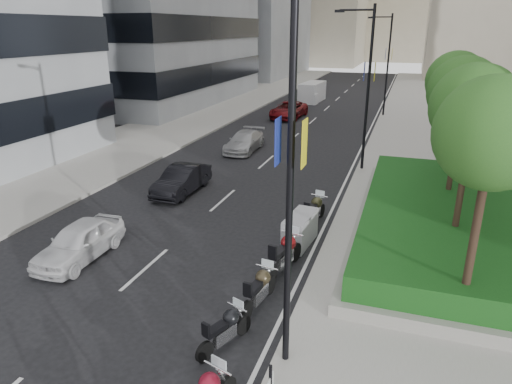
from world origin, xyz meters
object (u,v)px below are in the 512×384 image
at_px(car_c, 244,141).
at_px(car_d, 289,110).
at_px(lamp_post_2, 386,60).
at_px(car_b, 182,180).
at_px(motorcycle_5, 300,230).
at_px(motorcycle_6, 314,210).
at_px(motorcycle_4, 285,254).
at_px(motorcycle_3, 259,289).
at_px(lamp_post_0, 283,167).
at_px(lamp_post_1, 366,82).
at_px(motorcycle_2, 225,329).
at_px(delivery_van, 312,93).
at_px(car_a, 79,241).

distance_m(car_c, car_d, 12.50).
bearing_deg(lamp_post_2, car_b, -107.95).
bearing_deg(motorcycle_5, car_d, 21.44).
bearing_deg(motorcycle_6, motorcycle_4, -169.99).
bearing_deg(motorcycle_6, car_c, 45.21).
relative_size(motorcycle_3, motorcycle_4, 0.89).
relative_size(lamp_post_0, motorcycle_6, 4.08).
height_order(motorcycle_3, car_d, car_d).
distance_m(lamp_post_1, motorcycle_2, 17.54).
bearing_deg(delivery_van, motorcycle_4, -75.54).
xyz_separation_m(motorcycle_3, car_c, (-6.61, 16.95, 0.07)).
xyz_separation_m(motorcycle_6, car_a, (-7.30, -5.74, 0.07)).
height_order(lamp_post_0, lamp_post_1, same).
bearing_deg(lamp_post_0, lamp_post_2, 90.00).
height_order(lamp_post_2, motorcycle_3, lamp_post_2).
distance_m(car_d, delivery_van, 10.19).
xyz_separation_m(lamp_post_1, motorcycle_3, (-1.22, -14.85, -4.49)).
height_order(motorcycle_3, motorcycle_5, motorcycle_5).
relative_size(lamp_post_0, motorcycle_5, 4.26).
bearing_deg(car_a, lamp_post_0, -20.64).
relative_size(motorcycle_4, car_b, 0.59).
relative_size(car_a, car_c, 0.88).
relative_size(motorcycle_2, motorcycle_3, 0.87).
bearing_deg(lamp_post_0, car_b, 127.68).
relative_size(lamp_post_1, motorcycle_5, 4.26).
relative_size(car_b, delivery_van, 0.81).
relative_size(lamp_post_1, motorcycle_2, 4.78).
height_order(lamp_post_2, car_b, lamp_post_2).
relative_size(lamp_post_0, lamp_post_2, 1.00).
bearing_deg(lamp_post_1, motorcycle_2, -95.00).
bearing_deg(motorcycle_4, car_a, 113.86).
xyz_separation_m(motorcycle_6, car_b, (-7.05, 1.66, 0.09)).
height_order(motorcycle_4, car_a, car_a).
height_order(motorcycle_3, car_a, car_a).
xyz_separation_m(motorcycle_5, delivery_van, (-7.04, 35.26, 0.37)).
relative_size(motorcycle_2, car_d, 0.36).
xyz_separation_m(lamp_post_2, motorcycle_6, (-0.93, -26.32, -4.47)).
relative_size(lamp_post_0, car_c, 2.02).
bearing_deg(delivery_van, lamp_post_1, -68.12).
xyz_separation_m(lamp_post_0, car_d, (-8.05, 31.60, -4.33)).
bearing_deg(motorcycle_4, motorcycle_5, 11.83).
distance_m(car_b, delivery_van, 31.45).
bearing_deg(motorcycle_6, car_a, 139.92).
height_order(motorcycle_4, motorcycle_5, motorcycle_4).
bearing_deg(car_a, delivery_van, 88.78).
distance_m(lamp_post_1, car_a, 16.88).
xyz_separation_m(motorcycle_3, motorcycle_5, (0.19, 4.38, 0.03)).
xyz_separation_m(car_b, car_c, (0.15, 8.77, -0.03)).
bearing_deg(car_b, motorcycle_5, -28.13).
xyz_separation_m(motorcycle_4, car_c, (-6.77, 14.73, -0.01)).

